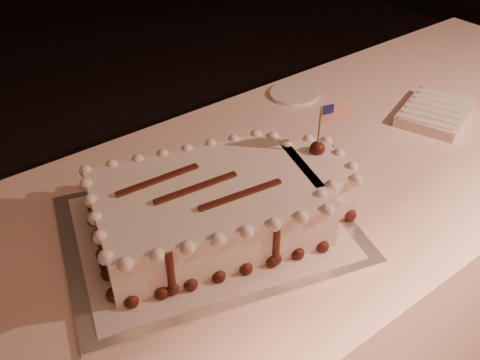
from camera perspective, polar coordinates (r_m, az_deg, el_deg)
banquet_table at (r=1.47m, az=4.58°, el=-11.77°), size 2.40×0.80×0.75m
cake_board at (r=1.08m, az=-3.38°, el=-5.22°), size 0.66×0.56×0.01m
doily at (r=1.08m, az=-3.39°, el=-5.02°), size 0.59×0.51×0.00m
sheet_cake at (r=1.05m, az=-1.95°, el=-2.53°), size 0.56×0.40×0.21m
napkin_stack at (r=1.53m, az=20.10°, el=6.78°), size 0.25×0.22×0.04m
side_plate at (r=1.56m, az=5.74°, el=9.11°), size 0.14×0.14×0.01m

